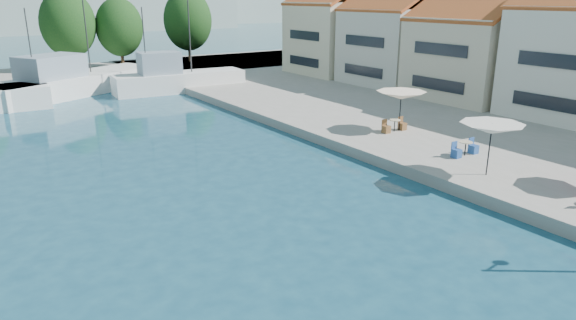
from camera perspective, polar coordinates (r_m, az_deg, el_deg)
quay_right at (r=42.72m, az=21.13°, el=5.20°), size 32.00×92.00×0.60m
hill_east at (r=181.58m, az=-17.79°, el=16.08°), size 140.00×40.00×12.00m
building_04 at (r=45.40m, az=20.18°, el=12.03°), size 9.00×8.80×9.20m
building_05 at (r=51.22m, az=11.94°, el=13.52°), size 8.40×8.80×9.70m
building_06 at (r=57.86m, az=5.42°, el=14.49°), size 9.00×8.80×10.20m
trawler_03 at (r=51.89m, az=-22.76°, el=7.92°), size 17.39×12.25×10.20m
trawler_04 at (r=50.44m, az=-12.28°, el=8.64°), size 12.46×4.26×10.20m
tree_06 at (r=64.60m, az=-23.27°, el=13.74°), size 6.03×6.03×8.93m
tree_07 at (r=65.38m, az=-18.23°, el=13.83°), size 5.40×5.40×8.00m
tree_08 at (r=68.77m, az=-11.08°, el=15.00°), size 6.07×6.07×8.99m
umbrella_white at (r=25.58m, az=21.70°, el=3.27°), size 2.96×2.96×2.51m
umbrella_cream at (r=32.82m, az=12.46°, el=7.04°), size 3.10×3.10×2.49m
cafe_table_02 at (r=28.85m, az=19.08°, el=1.02°), size 1.82×0.70×0.76m
cafe_table_03 at (r=32.87m, az=11.74°, el=3.61°), size 1.82×0.70×0.76m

